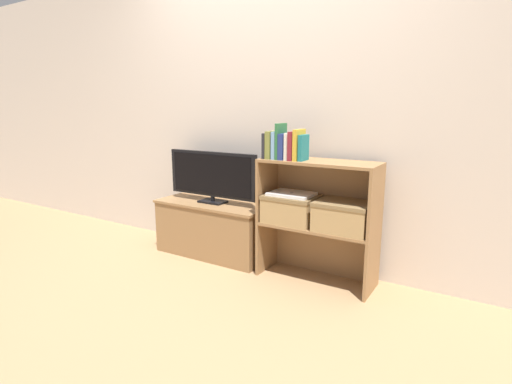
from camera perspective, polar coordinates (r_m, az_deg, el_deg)
ground_plane at (r=3.08m, az=-1.60°, el=-11.41°), size 16.00×16.00×0.00m
wall_back at (r=3.18m, az=2.44°, el=11.55°), size 10.00×0.05×2.40m
tv_stand at (r=3.39m, az=-6.10°, el=-5.20°), size 0.98×0.40×0.45m
tv at (r=3.28m, az=-6.29°, el=2.39°), size 0.84×0.14×0.42m
bookshelf_lower_tier at (r=2.95m, az=9.05°, el=-7.17°), size 0.82×0.32×0.41m
bookshelf_upper_tier at (r=2.84m, az=9.36°, el=1.20°), size 0.82×0.32×0.46m
book_charcoal at (r=2.86m, az=1.70°, el=6.65°), size 0.02×0.14×0.18m
book_olive at (r=2.84m, az=2.33°, el=6.76°), size 0.04×0.15×0.19m
book_skyblue at (r=2.82m, az=3.06°, el=6.69°), size 0.03×0.14×0.19m
book_forest at (r=2.81m, az=3.57°, el=7.24°), size 0.02×0.15×0.25m
book_navy at (r=2.79m, az=4.13°, el=6.50°), size 0.04×0.15×0.18m
book_ivory at (r=2.78m, az=4.88°, el=6.52°), size 0.03×0.13×0.19m
book_maroon at (r=2.76m, az=5.51°, el=6.59°), size 0.03×0.16×0.20m
book_mustard at (r=2.74m, az=6.16°, el=6.71°), size 0.03×0.15×0.21m
book_teal at (r=2.73m, az=6.80°, el=6.29°), size 0.03×0.12×0.18m
storage_basket_left at (r=2.89m, az=5.07°, el=-2.20°), size 0.37×0.29×0.20m
storage_basket_right at (r=2.74m, az=12.42°, el=-3.20°), size 0.37×0.29×0.20m
laptop at (r=2.87m, az=5.11°, el=-0.27°), size 0.31×0.23×0.02m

